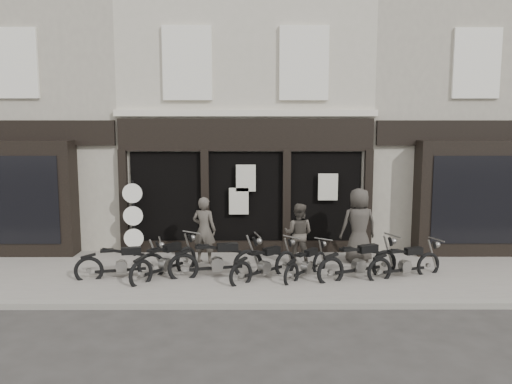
{
  "coord_description": "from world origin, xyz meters",
  "views": [
    {
      "loc": [
        0.24,
        -11.04,
        3.66
      ],
      "look_at": [
        0.28,
        1.6,
        2.01
      ],
      "focal_mm": 35.0,
      "sensor_mm": 36.0,
      "label": 1
    }
  ],
  "objects_px": {
    "motorcycle_4": "(306,266)",
    "motorcycle_6": "(405,265)",
    "motorcycle_5": "(359,265)",
    "motorcycle_1": "(165,264)",
    "advert_sign_post": "(133,222)",
    "motorcycle_2": "(217,263)",
    "man_right": "(359,225)",
    "motorcycle_0": "(122,266)",
    "man_centre": "(298,234)",
    "man_left": "(204,230)",
    "motorcycle_3": "(265,266)"
  },
  "relations": [
    {
      "from": "motorcycle_5",
      "to": "motorcycle_6",
      "type": "bearing_deg",
      "value": -19.8
    },
    {
      "from": "motorcycle_0",
      "to": "motorcycle_5",
      "type": "bearing_deg",
      "value": -14.45
    },
    {
      "from": "man_left",
      "to": "motorcycle_2",
      "type": "bearing_deg",
      "value": 126.11
    },
    {
      "from": "man_right",
      "to": "motorcycle_3",
      "type": "bearing_deg",
      "value": 20.42
    },
    {
      "from": "motorcycle_0",
      "to": "motorcycle_2",
      "type": "bearing_deg",
      "value": -11.79
    },
    {
      "from": "motorcycle_4",
      "to": "man_right",
      "type": "relative_size",
      "value": 0.82
    },
    {
      "from": "man_centre",
      "to": "motorcycle_4",
      "type": "bearing_deg",
      "value": 113.54
    },
    {
      "from": "motorcycle_5",
      "to": "man_left",
      "type": "height_order",
      "value": "man_left"
    },
    {
      "from": "motorcycle_1",
      "to": "man_centre",
      "type": "distance_m",
      "value": 3.48
    },
    {
      "from": "motorcycle_1",
      "to": "motorcycle_0",
      "type": "bearing_deg",
      "value": 131.41
    },
    {
      "from": "motorcycle_1",
      "to": "man_left",
      "type": "relative_size",
      "value": 1.08
    },
    {
      "from": "motorcycle_0",
      "to": "motorcycle_4",
      "type": "height_order",
      "value": "motorcycle_0"
    },
    {
      "from": "motorcycle_6",
      "to": "advert_sign_post",
      "type": "height_order",
      "value": "advert_sign_post"
    },
    {
      "from": "man_centre",
      "to": "advert_sign_post",
      "type": "relative_size",
      "value": 0.72
    },
    {
      "from": "motorcycle_4",
      "to": "motorcycle_6",
      "type": "xyz_separation_m",
      "value": [
        2.36,
        -0.04,
        0.03
      ]
    },
    {
      "from": "man_left",
      "to": "motorcycle_6",
      "type": "bearing_deg",
      "value": -177.63
    },
    {
      "from": "motorcycle_4",
      "to": "man_centre",
      "type": "relative_size",
      "value": 1.01
    },
    {
      "from": "motorcycle_2",
      "to": "motorcycle_1",
      "type": "bearing_deg",
      "value": 166.27
    },
    {
      "from": "motorcycle_3",
      "to": "motorcycle_2",
      "type": "bearing_deg",
      "value": 131.04
    },
    {
      "from": "motorcycle_3",
      "to": "man_right",
      "type": "xyz_separation_m",
      "value": [
        2.5,
        1.42,
        0.71
      ]
    },
    {
      "from": "man_left",
      "to": "advert_sign_post",
      "type": "distance_m",
      "value": 2.13
    },
    {
      "from": "motorcycle_2",
      "to": "man_left",
      "type": "bearing_deg",
      "value": 96.85
    },
    {
      "from": "man_right",
      "to": "advert_sign_post",
      "type": "relative_size",
      "value": 0.89
    },
    {
      "from": "advert_sign_post",
      "to": "motorcycle_1",
      "type": "bearing_deg",
      "value": -61.82
    },
    {
      "from": "motorcycle_5",
      "to": "man_right",
      "type": "height_order",
      "value": "man_right"
    },
    {
      "from": "motorcycle_2",
      "to": "motorcycle_5",
      "type": "relative_size",
      "value": 1.08
    },
    {
      "from": "motorcycle_2",
      "to": "motorcycle_6",
      "type": "bearing_deg",
      "value": -13.28
    },
    {
      "from": "man_left",
      "to": "man_right",
      "type": "distance_m",
      "value": 4.06
    },
    {
      "from": "motorcycle_1",
      "to": "motorcycle_5",
      "type": "distance_m",
      "value": 4.61
    },
    {
      "from": "motorcycle_1",
      "to": "man_centre",
      "type": "relative_size",
      "value": 1.19
    },
    {
      "from": "motorcycle_4",
      "to": "man_centre",
      "type": "xyz_separation_m",
      "value": [
        -0.1,
        1.1,
        0.56
      ]
    },
    {
      "from": "man_centre",
      "to": "man_right",
      "type": "xyz_separation_m",
      "value": [
        1.6,
        0.18,
        0.19
      ]
    },
    {
      "from": "motorcycle_0",
      "to": "motorcycle_4",
      "type": "distance_m",
      "value": 4.4
    },
    {
      "from": "motorcycle_2",
      "to": "motorcycle_4",
      "type": "distance_m",
      "value": 2.14
    },
    {
      "from": "motorcycle_0",
      "to": "motorcycle_2",
      "type": "distance_m",
      "value": 2.26
    },
    {
      "from": "man_left",
      "to": "man_right",
      "type": "height_order",
      "value": "man_right"
    },
    {
      "from": "motorcycle_1",
      "to": "man_left",
      "type": "xyz_separation_m",
      "value": [
        0.82,
        1.18,
        0.58
      ]
    },
    {
      "from": "motorcycle_5",
      "to": "advert_sign_post",
      "type": "bearing_deg",
      "value": 136.49
    },
    {
      "from": "man_centre",
      "to": "motorcycle_5",
      "type": "bearing_deg",
      "value": 155.7
    },
    {
      "from": "motorcycle_4",
      "to": "motorcycle_0",
      "type": "bearing_deg",
      "value": 128.07
    },
    {
      "from": "man_centre",
      "to": "man_right",
      "type": "bearing_deg",
      "value": -155.36
    },
    {
      "from": "motorcycle_1",
      "to": "advert_sign_post",
      "type": "xyz_separation_m",
      "value": [
        -1.19,
        1.86,
        0.66
      ]
    },
    {
      "from": "motorcycle_4",
      "to": "man_centre",
      "type": "height_order",
      "value": "man_centre"
    },
    {
      "from": "motorcycle_3",
      "to": "man_right",
      "type": "bearing_deg",
      "value": -11.86
    },
    {
      "from": "motorcycle_3",
      "to": "man_centre",
      "type": "xyz_separation_m",
      "value": [
        0.9,
        1.24,
        0.52
      ]
    },
    {
      "from": "motorcycle_2",
      "to": "motorcycle_4",
      "type": "height_order",
      "value": "motorcycle_2"
    },
    {
      "from": "man_right",
      "to": "motorcycle_4",
      "type": "bearing_deg",
      "value": 31.36
    },
    {
      "from": "motorcycle_4",
      "to": "motorcycle_5",
      "type": "relative_size",
      "value": 0.76
    },
    {
      "from": "motorcycle_4",
      "to": "motorcycle_3",
      "type": "bearing_deg",
      "value": 135.03
    },
    {
      "from": "motorcycle_1",
      "to": "motorcycle_3",
      "type": "height_order",
      "value": "motorcycle_1"
    }
  ]
}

